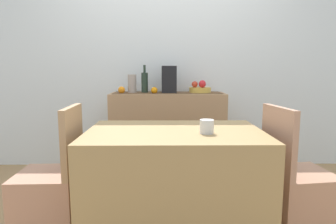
{
  "coord_description": "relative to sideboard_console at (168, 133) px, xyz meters",
  "views": [
    {
      "loc": [
        -0.01,
        -2.3,
        1.14
      ],
      "look_at": [
        0.02,
        0.38,
        0.75
      ],
      "focal_mm": 31.51,
      "sensor_mm": 36.0,
      "label": 1
    }
  ],
  "objects": [
    {
      "name": "table_runner",
      "position": [
        0.0,
        0.0,
        0.45
      ],
      "size": [
        1.17,
        0.32,
        0.01
      ],
      "primitive_type": "cube",
      "color": "brown",
      "rests_on": "sideboard_console"
    },
    {
      "name": "orange_loose_far",
      "position": [
        -0.14,
        -0.08,
        0.48
      ],
      "size": [
        0.07,
        0.07,
        0.07
      ],
      "primitive_type": "sphere",
      "color": "orange",
      "rests_on": "sideboard_console"
    },
    {
      "name": "coffee_cup",
      "position": [
        0.23,
        -1.4,
        0.34
      ],
      "size": [
        0.09,
        0.09,
        0.09
      ],
      "primitive_type": "cylinder",
      "color": "silver",
      "rests_on": "dining_table"
    },
    {
      "name": "ceramic_vase",
      "position": [
        -0.39,
        0.0,
        0.54
      ],
      "size": [
        0.09,
        0.09,
        0.2
      ],
      "primitive_type": "cylinder",
      "color": "#A3958A",
      "rests_on": "sideboard_console"
    },
    {
      "name": "room_wall_rear",
      "position": [
        -0.02,
        0.26,
        0.91
      ],
      "size": [
        6.4,
        0.06,
        2.7
      ],
      "primitive_type": "cube",
      "color": "silver",
      "rests_on": "ground"
    },
    {
      "name": "sideboard_console",
      "position": [
        0.0,
        0.0,
        0.0
      ],
      "size": [
        1.24,
        0.42,
        0.89
      ],
      "primitive_type": "cube",
      "color": "tan",
      "rests_on": "ground"
    },
    {
      "name": "ground_plane",
      "position": [
        -0.02,
        -0.92,
        -0.45
      ],
      "size": [
        6.4,
        6.4,
        0.02
      ],
      "primitive_type": "cube",
      "color": "#9E7A50",
      "rests_on": "ground"
    },
    {
      "name": "orange_loose_near_bowl",
      "position": [
        -0.5,
        -0.06,
        0.48
      ],
      "size": [
        0.08,
        0.08,
        0.08
      ],
      "primitive_type": "sphere",
      "color": "orange",
      "rests_on": "sideboard_console"
    },
    {
      "name": "coffee_maker",
      "position": [
        0.02,
        0.0,
        0.59
      ],
      "size": [
        0.16,
        0.18,
        0.29
      ],
      "primitive_type": "cube",
      "color": "black",
      "rests_on": "sideboard_console"
    },
    {
      "name": "chair_near_window",
      "position": [
        -0.81,
        -1.31,
        -0.18
      ],
      "size": [
        0.41,
        0.41,
        0.9
      ],
      "color": "tan",
      "rests_on": "ground"
    },
    {
      "name": "apple_upper",
      "position": [
        0.39,
        0.06,
        0.54
      ],
      "size": [
        0.08,
        0.08,
        0.08
      ],
      "primitive_type": "sphere",
      "color": "red",
      "rests_on": "fruit_bowl"
    },
    {
      "name": "chair_by_corner",
      "position": [
        0.88,
        -1.31,
        -0.18
      ],
      "size": [
        0.45,
        0.45,
        0.9
      ],
      "color": "tan",
      "rests_on": "ground"
    },
    {
      "name": "apple_rear",
      "position": [
        0.3,
        0.0,
        0.54
      ],
      "size": [
        0.07,
        0.07,
        0.07
      ],
      "primitive_type": "sphere",
      "color": "#B63A25",
      "rests_on": "fruit_bowl"
    },
    {
      "name": "fruit_bowl",
      "position": [
        0.36,
        0.0,
        0.48
      ],
      "size": [
        0.24,
        0.24,
        0.06
      ],
      "primitive_type": "cylinder",
      "color": "gold",
      "rests_on": "table_runner"
    },
    {
      "name": "wine_bottle",
      "position": [
        -0.25,
        -0.0,
        0.56
      ],
      "size": [
        0.07,
        0.07,
        0.3
      ],
      "color": "#223125",
      "rests_on": "sideboard_console"
    },
    {
      "name": "apple_right",
      "position": [
        0.37,
        -0.05,
        0.54
      ],
      "size": [
        0.08,
        0.08,
        0.08
      ],
      "primitive_type": "sphere",
      "color": "red",
      "rests_on": "fruit_bowl"
    },
    {
      "name": "dining_table",
      "position": [
        0.03,
        -1.31,
        -0.07
      ],
      "size": [
        1.17,
        0.78,
        0.74
      ],
      "primitive_type": "cube",
      "color": "#A38352",
      "rests_on": "ground"
    }
  ]
}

